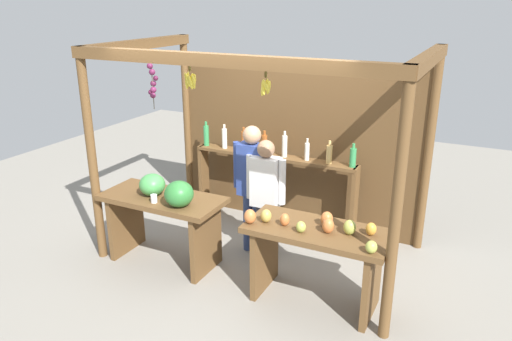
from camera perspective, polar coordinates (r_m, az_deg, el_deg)
The scene contains 7 objects.
ground_plane at distance 6.06m, azimuth 0.80°, elevation -9.35°, with size 12.00×12.00×0.00m, color gray.
market_stall at distance 5.94m, azimuth 2.78°, elevation 4.69°, with size 3.47×2.01×2.45m.
fruit_counter_left at distance 5.60m, azimuth -10.63°, elevation -4.24°, with size 1.41×0.64×1.10m.
fruit_counter_right at distance 4.88m, azimuth 7.04°, elevation -8.82°, with size 1.43×0.64×0.97m.
bottle_shelf_unit at distance 6.39m, azimuth 2.07°, elevation 0.26°, with size 2.23×0.22×1.34m.
vendor_man at distance 5.70m, azimuth -0.46°, elevation -0.94°, with size 0.48×0.21×1.57m.
vendor_woman at distance 5.54m, azimuth 1.13°, elevation -2.39°, with size 0.48×0.20×1.46m.
Camera 1 is at (2.28, -4.80, 2.92)m, focal length 34.30 mm.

